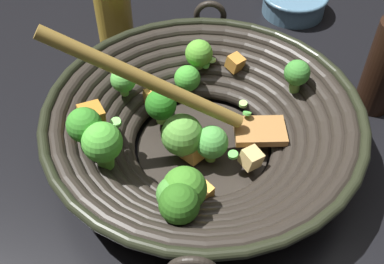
{
  "coord_description": "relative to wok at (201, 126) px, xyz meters",
  "views": [
    {
      "loc": [
        -0.44,
        -0.07,
        0.51
      ],
      "look_at": [
        0.01,
        0.02,
        0.03
      ],
      "focal_mm": 44.53,
      "sensor_mm": 36.0,
      "label": 1
    }
  ],
  "objects": [
    {
      "name": "ground_plane",
      "position": [
        0.0,
        -0.0,
        -0.05
      ],
      "size": [
        4.0,
        4.0,
        0.0
      ],
      "primitive_type": "plane",
      "color": "black"
    },
    {
      "name": "wok",
      "position": [
        0.0,
        0.0,
        0.0
      ],
      "size": [
        0.46,
        0.43,
        0.21
      ],
      "color": "black",
      "rests_on": "ground"
    },
    {
      "name": "prep_bowl",
      "position": [
        0.38,
        -0.11,
        -0.03
      ],
      "size": [
        0.13,
        0.13,
        0.04
      ],
      "color": "slate",
      "rests_on": "ground"
    }
  ]
}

